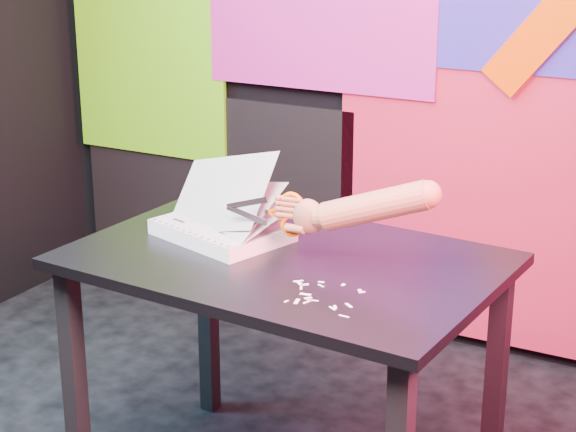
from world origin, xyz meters
The scene contains 7 objects.
room centered at (0.00, 0.00, 1.35)m, with size 3.01×3.01×2.71m.
backdrop centered at (0.06, 1.46, 0.96)m, with size 2.88×0.05×2.08m.
work_table centered at (0.25, 0.27, 0.65)m, with size 1.15×0.81×0.75m.
printout_stack centered at (0.02, 0.32, 0.78)m, with size 0.40×0.34×0.27m.
scissors centered at (0.26, 0.26, 0.87)m, with size 0.22×0.04×0.12m.
hand_forearm centered at (0.47, 0.28, 0.91)m, with size 0.42×0.11×0.18m.
paper_clippings centered at (0.45, 0.07, 0.75)m, with size 0.21×0.18×0.00m.
Camera 1 is at (1.39, -1.82, 1.65)m, focal length 60.00 mm.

